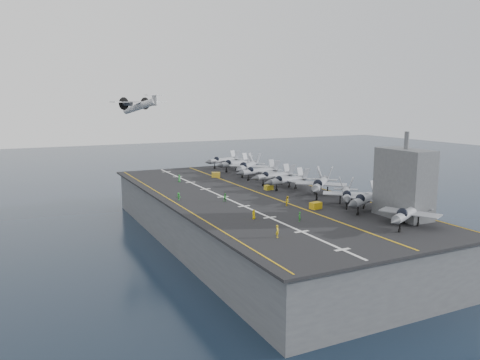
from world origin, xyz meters
name	(u,v)px	position (x,y,z in m)	size (l,w,h in m)	color
ground	(248,240)	(0.00, 0.00, 0.00)	(500.00, 500.00, 0.00)	#142135
hull	(248,218)	(0.00, 0.00, 5.00)	(36.00, 90.00, 10.00)	#56595E
flight_deck	(248,195)	(0.00, 0.00, 10.20)	(38.00, 92.00, 0.40)	black
foul_line	(260,193)	(3.00, 0.00, 10.42)	(0.35, 90.00, 0.02)	gold
landing_centerline	(223,197)	(-6.00, 0.00, 10.42)	(0.50, 90.00, 0.02)	silver
deck_edge_port	(173,202)	(-17.00, 0.00, 10.42)	(0.25, 90.00, 0.02)	gold
deck_edge_stbd	(318,188)	(18.50, 0.00, 10.42)	(0.25, 90.00, 0.02)	gold
island_superstructure	(405,175)	(15.00, -30.00, 17.90)	(5.00, 10.00, 15.00)	#56595E
fighter_jet_0	(409,212)	(11.08, -35.14, 12.85)	(16.82, 14.69, 4.90)	gray
fighter_jet_1	(367,198)	(12.65, -23.59, 12.87)	(16.92, 14.68, 4.94)	gray
fighter_jet_2	(346,193)	(12.36, -17.94, 12.77)	(15.51, 16.35, 4.73)	#9097A0
fighter_jet_3	(320,183)	(13.14, -8.30, 13.19)	(18.95, 18.98, 5.59)	gray
fighter_jet_4	(288,179)	(11.29, 1.65, 12.66)	(14.42, 10.99, 4.52)	#8E959C
fighter_jet_5	(275,175)	(11.61, 8.38, 12.69)	(14.58, 11.07, 4.58)	#979FA6
fighter_jet_6	(260,170)	(11.91, 16.59, 12.76)	(15.00, 11.36, 4.72)	#9EA6B1
fighter_jet_7	(248,165)	(12.13, 23.86, 13.15)	(18.78, 18.58, 5.51)	gray
fighter_jet_8	(236,163)	(12.72, 32.72, 12.79)	(16.06, 13.26, 4.78)	gray
tow_cart_a	(316,206)	(5.13, -18.00, 11.04)	(2.34, 1.73, 1.28)	gold
tow_cart_b	(269,187)	(6.71, 2.70, 10.97)	(2.03, 1.46, 1.14)	gold
tow_cart_c	(216,175)	(2.99, 24.71, 11.07)	(2.64, 2.26, 1.34)	gold
crew_0	(254,214)	(-8.93, -19.59, 11.22)	(0.68, 1.00, 1.63)	#D4AF05
crew_1	(277,231)	(-10.99, -31.03, 11.36)	(1.29, 1.38, 1.92)	yellow
crew_2	(225,197)	(-7.52, -4.56, 11.26)	(1.05, 0.71, 1.72)	green
crew_3	(179,197)	(-15.62, 0.79, 11.21)	(1.14, 1.15, 1.62)	#208D2A
crew_5	(179,178)	(-8.18, 22.14, 11.30)	(1.13, 1.28, 1.79)	#268C33
crew_6	(300,217)	(-2.76, -24.47, 11.22)	(1.16, 1.16, 1.64)	#248825
crew_7	(288,201)	(1.81, -13.31, 11.35)	(1.36, 1.32, 1.90)	yellow
transport_plane	(140,106)	(-10.44, 50.18, 29.08)	(24.72, 22.09, 4.85)	silver
fighter_jet_9	(224,160)	(12.72, 41.22, 12.79)	(16.06, 13.26, 4.78)	gray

